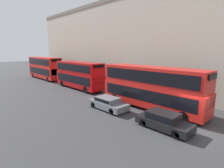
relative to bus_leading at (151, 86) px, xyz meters
name	(u,v)px	position (x,y,z in m)	size (l,w,h in m)	color
ground_plane	(191,128)	(-1.60, -4.98, -2.41)	(200.00, 200.00, 0.00)	#38383A
bus_leading	(151,86)	(0.00, 0.00, 0.00)	(2.59, 11.45, 4.37)	red
bus_second_in_queue	(79,74)	(0.00, 13.43, -0.09)	(2.59, 10.08, 4.20)	#B20C0F
bus_third_in_queue	(45,67)	(0.00, 26.61, 0.09)	(2.59, 11.16, 4.55)	red
car_dark_sedan	(163,120)	(-3.40, -3.57, -1.69)	(1.76, 4.28, 1.34)	black
car_hatchback	(108,103)	(-3.40, 2.83, -1.73)	(1.89, 4.39, 1.27)	slate
pedestrian	(111,85)	(2.78, 8.95, -1.55)	(0.36, 0.36, 1.84)	#334C6B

